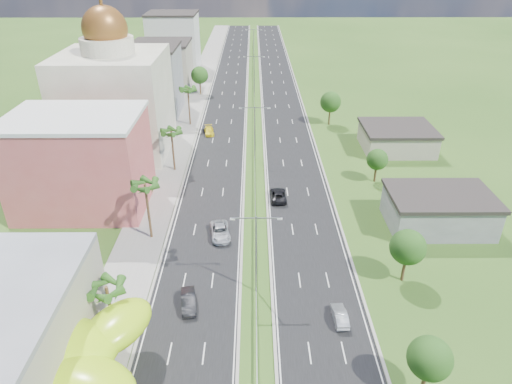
{
  "coord_description": "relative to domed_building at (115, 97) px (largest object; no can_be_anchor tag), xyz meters",
  "views": [
    {
      "loc": [
        -0.3,
        -34.5,
        38.6
      ],
      "look_at": [
        0.07,
        23.21,
        7.0
      ],
      "focal_mm": 32.0,
      "sensor_mm": 36.0,
      "label": 1
    }
  ],
  "objects": [
    {
      "name": "road_left",
      "position": [
        20.5,
        35.0,
        -11.33
      ],
      "size": [
        11.0,
        260.0,
        0.04
      ],
      "primitive_type": "cube",
      "color": "black",
      "rests_on": "ground"
    },
    {
      "name": "lime_canopy",
      "position": [
        8.0,
        -59.0,
        -6.36
      ],
      "size": [
        18.0,
        15.0,
        7.4
      ],
      "color": "#AFE516",
      "rests_on": "ground"
    },
    {
      "name": "road_right",
      "position": [
        35.5,
        35.0,
        -11.33
      ],
      "size": [
        11.0,
        260.0,
        0.04
      ],
      "primitive_type": "cube",
      "color": "black",
      "rests_on": "ground"
    },
    {
      "name": "midrise_grey",
      "position": [
        1.0,
        25.0,
        -3.35
      ],
      "size": [
        16.0,
        15.0,
        16.0
      ],
      "primitive_type": "cube",
      "color": "slate",
      "rests_on": "ground"
    },
    {
      "name": "palm_tree_e",
      "position": [
        12.5,
        15.0,
        -3.05
      ],
      "size": [
        3.6,
        3.6,
        9.4
      ],
      "color": "#47301C",
      "rests_on": "ground"
    },
    {
      "name": "streetlight_median_c",
      "position": [
        28.0,
        -5.0,
        -4.61
      ],
      "size": [
        6.04,
        0.25,
        11.0
      ],
      "color": "gray",
      "rests_on": "ground"
    },
    {
      "name": "car_dark_left",
      "position": [
        19.84,
        -47.78,
        -10.52
      ],
      "size": [
        2.43,
        5.03,
        1.59
      ],
      "primitive_type": "imported",
      "rotation": [
        0.0,
        0.0,
        0.16
      ],
      "color": "black",
      "rests_on": "road_left"
    },
    {
      "name": "leafy_tree_rb",
      "position": [
        47.0,
        -43.0,
        -6.18
      ],
      "size": [
        4.55,
        4.55,
        7.47
      ],
      "color": "#47301C",
      "rests_on": "ground"
    },
    {
      "name": "car_dark_far_right",
      "position": [
        31.93,
        -21.56,
        -10.54
      ],
      "size": [
        2.67,
        5.61,
        1.55
      ],
      "primitive_type": "imported",
      "rotation": [
        0.0,
        0.0,
        3.16
      ],
      "color": "black",
      "rests_on": "road_right"
    },
    {
      "name": "palm_tree_b",
      "position": [
        12.5,
        -53.0,
        -4.29
      ],
      "size": [
        3.6,
        3.6,
        8.1
      ],
      "color": "#47301C",
      "rests_on": "ground"
    },
    {
      "name": "domed_building",
      "position": [
        0.0,
        0.0,
        0.0
      ],
      "size": [
        20.0,
        20.0,
        28.7
      ],
      "color": "#BDB79C",
      "rests_on": "ground"
    },
    {
      "name": "median_guardrail",
      "position": [
        28.0,
        16.99,
        -10.74
      ],
      "size": [
        0.1,
        216.06,
        0.76
      ],
      "color": "gray",
      "rests_on": "ground"
    },
    {
      "name": "pink_shophouse",
      "position": [
        0.0,
        -23.0,
        -3.85
      ],
      "size": [
        20.0,
        15.0,
        15.0
      ],
      "primitive_type": "cube",
      "color": "#C35150",
      "rests_on": "ground"
    },
    {
      "name": "ground",
      "position": [
        28.0,
        -55.0,
        -11.35
      ],
      "size": [
        500.0,
        500.0,
        0.0
      ],
      "primitive_type": "plane",
      "color": "#2D5119",
      "rests_on": "ground"
    },
    {
      "name": "sidewalk_left",
      "position": [
        11.0,
        35.0,
        -11.29
      ],
      "size": [
        7.0,
        260.0,
        0.12
      ],
      "primitive_type": "cube",
      "color": "gray",
      "rests_on": "ground"
    },
    {
      "name": "midrise_white",
      "position": [
        1.0,
        70.0,
        -2.35
      ],
      "size": [
        16.0,
        15.0,
        18.0
      ],
      "primitive_type": "cube",
      "color": "silver",
      "rests_on": "ground"
    },
    {
      "name": "streetlight_median_e",
      "position": [
        28.0,
        85.0,
        -4.61
      ],
      "size": [
        6.04,
        0.25,
        11.0
      ],
      "color": "gray",
      "rests_on": "ground"
    },
    {
      "name": "shed_far",
      "position": [
        58.0,
        -0.0,
        -9.15
      ],
      "size": [
        14.0,
        12.0,
        4.4
      ],
      "primitive_type": "cube",
      "color": "#A7A189",
      "rests_on": "ground"
    },
    {
      "name": "car_yellow_far_left",
      "position": [
        17.58,
        8.9,
        -10.59
      ],
      "size": [
        2.8,
        5.24,
        1.44
      ],
      "primitive_type": "imported",
      "rotation": [
        0.0,
        0.0,
        0.16
      ],
      "color": "yellow",
      "rests_on": "road_left"
    },
    {
      "name": "car_silver_right",
      "position": [
        37.66,
        -50.2,
        -10.62
      ],
      "size": [
        1.66,
        4.3,
        1.4
      ],
      "primitive_type": "imported",
      "rotation": [
        0.0,
        0.0,
        3.18
      ],
      "color": "#95979B",
      "rests_on": "road_right"
    },
    {
      "name": "palm_tree_d",
      "position": [
        12.5,
        -10.0,
        -3.81
      ],
      "size": [
        3.6,
        3.6,
        8.6
      ],
      "color": "#47301C",
      "rests_on": "ground"
    },
    {
      "name": "shed_near",
      "position": [
        56.0,
        -30.0,
        -8.85
      ],
      "size": [
        15.0,
        10.0,
        5.0
      ],
      "primitive_type": "cube",
      "color": "slate",
      "rests_on": "ground"
    },
    {
      "name": "leafy_tree_rc",
      "position": [
        50.0,
        -15.0,
        -6.98
      ],
      "size": [
        3.85,
        3.85,
        6.33
      ],
      "color": "#47301C",
      "rests_on": "ground"
    },
    {
      "name": "palm_tree_c",
      "position": [
        12.5,
        -33.0,
        -2.85
      ],
      "size": [
        3.6,
        3.6,
        9.6
      ],
      "color": "#47301C",
      "rests_on": "ground"
    },
    {
      "name": "leafy_tree_ra",
      "position": [
        44.0,
        -60.0,
        -6.58
      ],
      "size": [
        4.2,
        4.2,
        6.9
      ],
      "color": "#47301C",
      "rests_on": "ground"
    },
    {
      "name": "leafy_tree_lfar",
      "position": [
        12.5,
        40.0,
        -5.78
      ],
      "size": [
        4.9,
        4.9,
        8.05
      ],
      "color": "#47301C",
      "rests_on": "ground"
    },
    {
      "name": "streetlight_median_b",
      "position": [
        28.0,
        -45.0,
        -4.61
      ],
      "size": [
        6.04,
        0.25,
        11.0
      ],
      "color": "gray",
      "rests_on": "ground"
    },
    {
      "name": "car_silver_mid_left",
      "position": [
        22.73,
        -32.83,
        -10.5
      ],
      "size": [
        3.56,
        6.2,
        1.63
      ],
      "primitive_type": "imported",
      "rotation": [
        0.0,
        0.0,
        0.15
      ],
      "color": "#A8ABB0",
      "rests_on": "road_left"
    },
    {
      "name": "streetlight_median_d",
      "position": [
        28.0,
        40.0,
        -4.61
      ],
      "size": [
        6.04,
        0.25,
        11.0
      ],
      "color": "gray",
      "rests_on": "ground"
    },
    {
      "name": "midrise_beige",
      "position": [
        1.0,
        47.0,
        -4.85
      ],
      "size": [
        16.0,
        15.0,
        13.0
      ],
      "primitive_type": "cube",
      "color": "#A7A189",
      "rests_on": "ground"
    },
    {
      "name": "leafy_tree_rd",
      "position": [
        46.0,
        15.0,
        -5.78
      ],
      "size": [
        4.9,
        4.9,
        8.05
      ],
      "color": "#47301C",
      "rests_on": "ground"
    }
  ]
}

